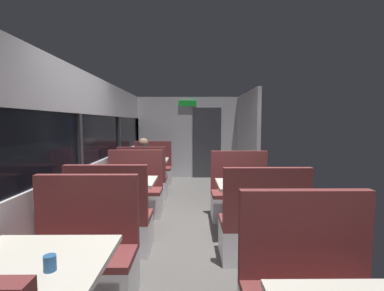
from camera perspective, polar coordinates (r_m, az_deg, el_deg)
ground_plane at (r=4.09m, az=-1.36°, el=-18.15°), size 3.30×9.20×0.02m
carriage_window_panel_left at (r=4.09m, az=-22.21°, el=-2.24°), size 0.09×8.48×2.30m
carriage_end_bulkhead at (r=7.97m, az=-0.46°, el=1.56°), size 2.90×0.11×2.30m
carriage_aisle_panel_right at (r=6.92m, az=11.13°, el=1.09°), size 0.08×2.40×2.30m
dining_table_near_window at (r=2.15m, az=-29.19°, el=-21.84°), size 0.90×0.70×0.74m
bench_near_window_facing_entry at (r=2.85m, az=-21.64°, el=-21.65°), size 0.95×0.50×1.10m
dining_table_mid_window at (r=4.22m, az=-13.71°, el=-8.28°), size 0.90×0.70×0.74m
bench_mid_window_facing_end at (r=3.66m, az=-16.21°, el=-15.47°), size 0.95×0.50×1.10m
bench_mid_window_facing_entry at (r=4.95m, az=-11.76°, el=-9.99°), size 0.95×0.50×1.10m
dining_table_far_window at (r=6.46m, az=-8.98°, el=-3.69°), size 0.90×0.70×0.74m
bench_far_window_facing_end at (r=5.84m, az=-9.96°, el=-7.71°), size 0.95×0.50×1.10m
bench_far_window_facing_entry at (r=7.19m, az=-8.12°, el=-5.33°), size 0.95×0.50×1.10m
dining_table_rear_aisle at (r=4.00m, az=11.72°, el=-8.96°), size 0.90×0.70×0.74m
bench_rear_aisle_facing_end at (r=3.44m, az=14.18°, el=-16.72°), size 0.95×0.50×1.10m
bench_rear_aisle_facing_entry at (r=4.74m, az=9.85°, el=-10.64°), size 0.95×0.50×1.10m
seated_passenger at (r=5.87m, az=-9.88°, el=-5.57°), size 0.47×0.55×1.26m
coffee_cup_primary at (r=1.89m, az=-27.10°, el=-20.66°), size 0.07×0.07×0.09m
coffee_cup_secondary at (r=4.25m, az=-12.06°, el=-6.15°), size 0.07×0.07×0.09m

